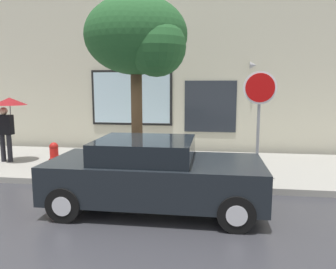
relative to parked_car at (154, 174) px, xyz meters
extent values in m
plane|color=#333338|center=(-0.75, 0.15, -0.70)|extent=(60.00, 60.00, 0.00)
cube|color=gray|center=(-0.75, 3.15, -0.62)|extent=(20.00, 4.00, 0.15)
cube|color=beige|center=(-0.75, 5.65, 2.80)|extent=(20.00, 0.40, 7.00)
cube|color=black|center=(-1.81, 5.42, 1.29)|extent=(2.96, 0.06, 1.98)
cube|color=silver|center=(-1.81, 5.39, 1.29)|extent=(2.80, 0.03, 1.82)
cube|color=#262B33|center=(1.02, 5.43, 1.00)|extent=(1.80, 0.04, 1.80)
cone|color=#99999E|center=(2.42, 5.30, 2.40)|extent=(0.22, 0.24, 0.24)
cube|color=black|center=(0.03, 0.00, -0.08)|extent=(4.12, 1.83, 0.73)
cube|color=black|center=(-0.17, 0.00, 0.49)|extent=(1.85, 1.61, 0.41)
cylinder|color=black|center=(1.54, 0.84, -0.38)|extent=(0.64, 0.22, 0.64)
cylinder|color=silver|center=(1.54, 0.84, -0.38)|extent=(0.35, 0.24, 0.35)
cylinder|color=black|center=(1.54, -0.84, -0.38)|extent=(0.64, 0.22, 0.64)
cylinder|color=silver|center=(1.54, -0.84, -0.38)|extent=(0.35, 0.24, 0.35)
cylinder|color=black|center=(-1.47, 0.84, -0.38)|extent=(0.64, 0.22, 0.64)
cylinder|color=silver|center=(-1.47, 0.84, -0.38)|extent=(0.35, 0.24, 0.35)
cylinder|color=black|center=(-1.47, -0.84, -0.38)|extent=(0.64, 0.22, 0.64)
cylinder|color=silver|center=(-1.47, -0.84, -0.38)|extent=(0.35, 0.24, 0.35)
cylinder|color=red|center=(-2.99, 1.78, -0.21)|extent=(0.22, 0.22, 0.69)
sphere|color=#AD1814|center=(-2.99, 1.78, 0.14)|extent=(0.23, 0.23, 0.23)
cylinder|color=#AD1814|center=(-2.99, 1.62, -0.17)|extent=(0.09, 0.12, 0.09)
cylinder|color=#AD1814|center=(-2.99, 1.94, -0.17)|extent=(0.09, 0.12, 0.09)
cylinder|color=red|center=(-2.99, 1.78, -0.52)|extent=(0.30, 0.30, 0.06)
cylinder|color=black|center=(-5.13, 2.75, -0.13)|extent=(0.14, 0.14, 0.83)
cylinder|color=black|center=(-4.91, 2.75, -0.13)|extent=(0.14, 0.14, 0.83)
cube|color=black|center=(-5.02, 2.75, 0.57)|extent=(0.48, 0.22, 0.59)
sphere|color=tan|center=(-5.02, 2.75, 0.98)|extent=(0.22, 0.22, 0.22)
cylinder|color=#4C4C51|center=(-4.80, 2.75, 0.82)|extent=(0.02, 0.02, 0.90)
cone|color=maroon|center=(-4.80, 2.75, 1.27)|extent=(0.97, 0.97, 0.22)
cylinder|color=#4C3823|center=(-0.78, 1.90, 0.84)|extent=(0.28, 0.28, 2.79)
ellipsoid|color=#235628|center=(-0.78, 1.90, 2.93)|extent=(2.53, 2.15, 1.90)
sphere|color=#235628|center=(-0.21, 1.58, 2.62)|extent=(1.39, 1.39, 1.39)
cylinder|color=gray|center=(2.18, 1.65, 0.74)|extent=(0.07, 0.07, 2.57)
cylinder|color=white|center=(2.18, 1.61, 1.68)|extent=(0.76, 0.02, 0.76)
cylinder|color=red|center=(2.18, 1.60, 1.68)|extent=(0.66, 0.02, 0.66)
camera|label=1|loc=(1.13, -6.08, 1.71)|focal=34.74mm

